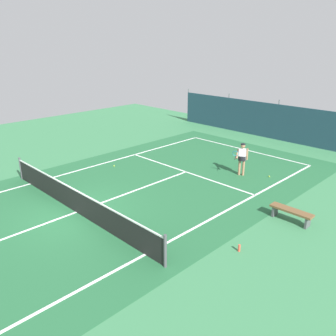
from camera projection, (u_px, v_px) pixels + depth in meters
The scene contains 10 objects.
ground_plane at pixel (77, 212), 13.80m from camera, with size 36.00×36.00×0.00m, color #387A4C.
court_surface at pixel (77, 212), 13.80m from camera, with size 11.02×26.60×0.01m.
tennis_net at pixel (75, 201), 13.63m from camera, with size 10.12×0.10×1.10m.
back_fence at pixel (279, 129), 24.19m from camera, with size 16.30×0.98×2.70m.
tennis_player at pixel (242, 157), 17.31m from camera, with size 0.56×0.83×1.64m.
tennis_ball_near_player at pixel (114, 166), 18.83m from camera, with size 0.07×0.07×0.07m, color #CCDB33.
tennis_ball_midcourt at pixel (269, 176), 17.37m from camera, with size 0.07×0.07×0.07m, color #CCDB33.
parked_car at pixel (291, 120), 25.93m from camera, with size 2.08×4.23×1.68m.
courtside_bench at pixel (291, 212), 12.99m from camera, with size 1.60×0.40×0.49m.
water_bottle at pixel (239, 248), 11.20m from camera, with size 0.08×0.08×0.24m, color #D84C38.
Camera 1 is at (11.32, -6.17, 6.37)m, focal length 37.37 mm.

